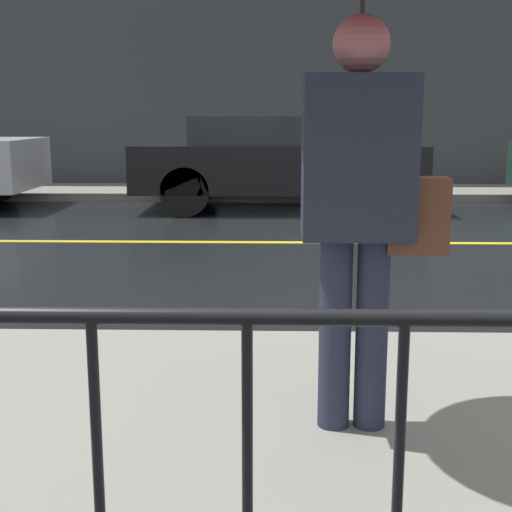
% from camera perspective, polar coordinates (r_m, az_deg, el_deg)
% --- Properties ---
extents(ground_plane, '(80.00, 80.00, 0.00)m').
position_cam_1_polar(ground_plane, '(8.02, 10.37, 1.03)').
color(ground_plane, black).
extents(sidewalk_far, '(28.00, 1.75, 0.13)m').
position_cam_1_polar(sidewalk_far, '(12.50, 7.20, 5.08)').
color(sidewalk_far, gray).
rests_on(sidewalk_far, ground_plane).
extents(lane_marking, '(25.20, 0.12, 0.01)m').
position_cam_1_polar(lane_marking, '(8.02, 10.37, 1.05)').
color(lane_marking, gold).
rests_on(lane_marking, ground_plane).
extents(building_storefront, '(28.00, 0.30, 5.51)m').
position_cam_1_polar(building_storefront, '(13.52, 7.05, 16.97)').
color(building_storefront, '#383D42').
rests_on(building_storefront, ground_plane).
extents(pedestrian, '(1.07, 1.07, 2.07)m').
position_cam_1_polar(pedestrian, '(2.84, 8.61, 18.80)').
color(pedestrian, '#23283D').
rests_on(pedestrian, sidewalk_near).
extents(car_black, '(4.17, 1.75, 1.37)m').
position_cam_1_polar(car_black, '(10.61, 1.60, 7.64)').
color(car_black, black).
rests_on(car_black, ground_plane).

